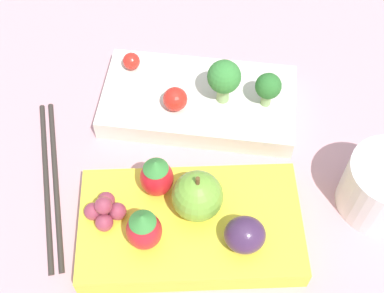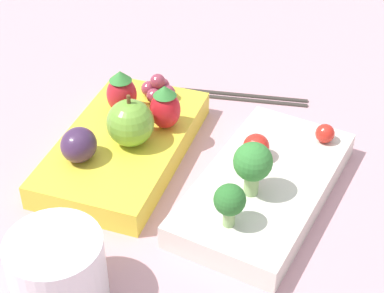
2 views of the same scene
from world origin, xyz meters
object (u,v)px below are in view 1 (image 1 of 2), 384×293
object	(u,v)px
broccoli_floret_1	(223,78)
plum	(243,235)
bento_box_savoury	(197,101)
broccoli_floret_0	(267,87)
bento_box_fruit	(186,226)
chopsticks_pair	(49,180)
cherry_tomato_0	(174,99)
grape_cluster	(103,210)
strawberry_1	(155,176)
strawberry_0	(142,229)
drinking_cup	(381,186)
cherry_tomato_1	(130,61)
apple	(196,196)

from	to	relation	value
broccoli_floret_1	plum	xyz separation A→B (m)	(0.01, -0.17, -0.02)
bento_box_savoury	broccoli_floret_0	world-z (taller)	broccoli_floret_0
bento_box_fruit	chopsticks_pair	size ratio (longest dim) A/B	1.05
broccoli_floret_1	cherry_tomato_0	distance (m)	0.06
broccoli_floret_1	grape_cluster	distance (m)	0.19
strawberry_1	bento_box_savoury	bearing A→B (deg)	70.90
strawberry_0	drinking_cup	world-z (taller)	strawberry_0
broccoli_floret_0	grape_cluster	xyz separation A→B (m)	(-0.17, -0.14, -0.02)
cherry_tomato_0	strawberry_1	bearing A→B (deg)	-98.86
bento_box_savoury	cherry_tomato_1	distance (m)	0.09
apple	grape_cluster	bearing A→B (deg)	-175.14
broccoli_floret_0	plum	world-z (taller)	broccoli_floret_0
cherry_tomato_0	chopsticks_pair	size ratio (longest dim) A/B	0.13
bento_box_fruit	strawberry_0	distance (m)	0.06
plum	grape_cluster	size ratio (longest dim) A/B	0.95
bento_box_fruit	plum	size ratio (longest dim) A/B	5.70
bento_box_fruit	cherry_tomato_1	distance (m)	0.21
broccoli_floret_0	drinking_cup	distance (m)	0.16
drinking_cup	bento_box_savoury	bearing A→B (deg)	145.45
apple	drinking_cup	distance (m)	0.19
broccoli_floret_0	strawberry_1	world-z (taller)	strawberry_1
bento_box_fruit	drinking_cup	bearing A→B (deg)	9.65
broccoli_floret_0	chopsticks_pair	size ratio (longest dim) A/B	0.21
apple	chopsticks_pair	bearing A→B (deg)	163.38
cherry_tomato_1	grape_cluster	size ratio (longest dim) A/B	0.49
broccoli_floret_0	cherry_tomato_1	size ratio (longest dim) A/B	2.19
cherry_tomato_0	chopsticks_pair	bearing A→B (deg)	-148.80
apple	strawberry_0	bearing A→B (deg)	-145.63
cherry_tomato_1	broccoli_floret_0	bearing A→B (deg)	-19.86
apple	broccoli_floret_0	bearing A→B (deg)	59.41
broccoli_floret_1	grape_cluster	bearing A→B (deg)	-129.16
drinking_cup	grape_cluster	bearing A→B (deg)	-174.23
broccoli_floret_0	plum	bearing A→B (deg)	-101.68
broccoli_floret_0	cherry_tomato_1	xyz separation A→B (m)	(-0.15, 0.05, -0.02)
chopsticks_pair	broccoli_floret_0	bearing A→B (deg)	20.00
strawberry_0	chopsticks_pair	xyz separation A→B (m)	(-0.11, 0.08, -0.05)
cherry_tomato_1	strawberry_0	xyz separation A→B (m)	(0.03, -0.22, 0.02)
broccoli_floret_0	chopsticks_pair	bearing A→B (deg)	-160.00
cherry_tomato_1	strawberry_0	bearing A→B (deg)	-83.43
plum	grape_cluster	xyz separation A→B (m)	(-0.13, 0.03, -0.01)
cherry_tomato_1	chopsticks_pair	size ratio (longest dim) A/B	0.10
plum	grape_cluster	bearing A→B (deg)	167.53
bento_box_fruit	strawberry_0	xyz separation A→B (m)	(-0.04, -0.02, 0.04)
cherry_tomato_1	drinking_cup	size ratio (longest dim) A/B	0.25
grape_cluster	broccoli_floret_0	bearing A→B (deg)	39.94
plum	cherry_tomato_0	bearing A→B (deg)	111.91
broccoli_floret_0	chopsticks_pair	distance (m)	0.25
bento_box_savoury	apple	size ratio (longest dim) A/B	4.02
broccoli_floret_0	grape_cluster	distance (m)	0.22
broccoli_floret_1	grape_cluster	world-z (taller)	broccoli_floret_1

